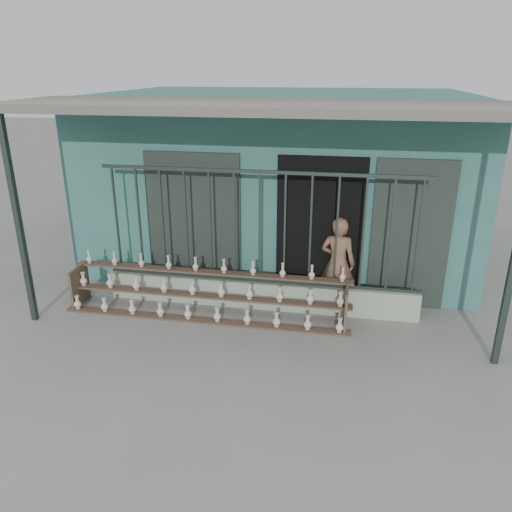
# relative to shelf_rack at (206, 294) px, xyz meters

# --- Properties ---
(ground) EXTENTS (60.00, 60.00, 0.00)m
(ground) POSITION_rel_shelf_rack_xyz_m (0.77, -0.89, -0.36)
(ground) COLOR slate
(workshop_building) EXTENTS (7.40, 6.60, 3.21)m
(workshop_building) POSITION_rel_shelf_rack_xyz_m (0.77, 3.34, 1.26)
(workshop_building) COLOR #2F635B
(workshop_building) RESTS_ON ground
(parapet_wall) EXTENTS (5.00, 0.20, 0.45)m
(parapet_wall) POSITION_rel_shelf_rack_xyz_m (0.77, 0.41, -0.13)
(parapet_wall) COLOR #94A48D
(parapet_wall) RESTS_ON ground
(security_fence) EXTENTS (5.00, 0.04, 1.80)m
(security_fence) POSITION_rel_shelf_rack_xyz_m (0.77, 0.41, 0.99)
(security_fence) COLOR #283330
(security_fence) RESTS_ON parapet_wall
(shelf_rack) EXTENTS (4.50, 0.68, 0.85)m
(shelf_rack) POSITION_rel_shelf_rack_xyz_m (0.00, 0.00, 0.00)
(shelf_rack) COLOR brown
(shelf_rack) RESTS_ON ground
(elderly_woman) EXTENTS (0.61, 0.45, 1.51)m
(elderly_woman) POSITION_rel_shelf_rack_xyz_m (1.98, 0.67, 0.40)
(elderly_woman) COLOR brown
(elderly_woman) RESTS_ON ground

